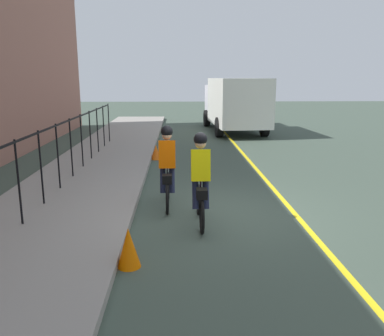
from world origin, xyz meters
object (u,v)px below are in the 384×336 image
Objects in this scene: box_truck_background at (235,102)px; traffic_cone_near at (156,152)px; cyclist_follow at (200,180)px; cyclist_lead at (167,167)px; traffic_cone_far at (129,247)px.

box_truck_background is 8.20m from traffic_cone_near.
box_truck_background reaches higher than cyclist_follow.
cyclist_follow is (-1.11, -0.66, 0.00)m from cyclist_lead.
cyclist_follow is 13.87m from box_truck_background.
traffic_cone_near is at bearing 9.95° from cyclist_follow.
traffic_cone_near is (5.33, 0.54, -0.65)m from cyclist_lead.
traffic_cone_far is at bearing 145.09° from cyclist_follow.
cyclist_follow is at bearing -149.77° from cyclist_lead.
cyclist_lead is 2.90× the size of traffic_cone_far.
box_truck_background is (12.51, -3.23, 0.64)m from cyclist_lead.
cyclist_lead is 5.40m from traffic_cone_near.
traffic_cone_far is (-8.18, -0.01, 0.05)m from traffic_cone_near.
box_truck_background reaches higher than traffic_cone_far.
cyclist_lead is at bearing -174.24° from traffic_cone_near.
box_truck_background is at bearing -11.27° from cyclist_follow.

